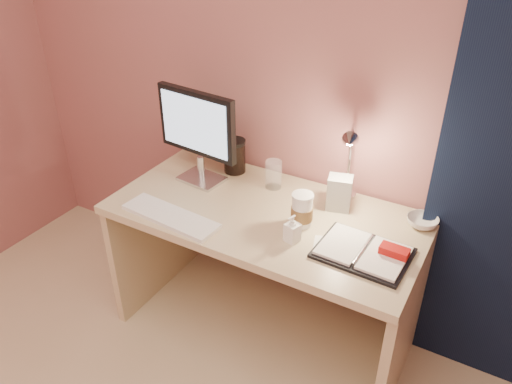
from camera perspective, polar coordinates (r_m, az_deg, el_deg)
The scene contains 12 objects.
desk at distance 2.41m, azimuth 1.92°, elevation -5.86°, with size 1.40×0.70×0.73m.
monitor at distance 2.36m, azimuth -6.61°, elevation 7.19°, with size 0.43×0.18×0.46m.
keyboard at distance 2.21m, azimuth -9.74°, elevation -2.77°, with size 0.46×0.14×0.02m, color white.
planner at distance 2.01m, azimuth 12.42°, elevation -6.71°, with size 0.37×0.28×0.06m.
paper_a at distance 2.04m, azimuth 8.44°, elevation -6.19°, with size 0.13×0.13×0.00m, color white.
coffee_cup at distance 2.11m, azimuth 5.27°, elevation -2.15°, with size 0.09×0.09×0.15m.
clear_cup at distance 2.38m, azimuth 2.02°, elevation 2.02°, with size 0.08×0.08×0.14m, color white.
bowl at distance 2.24m, azimuth 18.48°, elevation -3.25°, with size 0.13×0.13×0.04m, color silver.
lotion_bottle at distance 2.02m, azimuth 4.19°, elevation -4.18°, with size 0.05×0.06×0.12m, color white.
dark_jar at distance 2.52m, azimuth -2.46°, elevation 3.96°, with size 0.11×0.11×0.15m, color black.
product_box at distance 2.24m, azimuth 9.50°, elevation -0.11°, with size 0.11×0.08×0.16m, color #B1B1AD.
desk_lamp at distance 2.19m, azimuth 9.34°, elevation 4.04°, with size 0.13×0.24×0.39m.
Camera 1 is at (0.88, -0.26, 1.95)m, focal length 35.00 mm.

